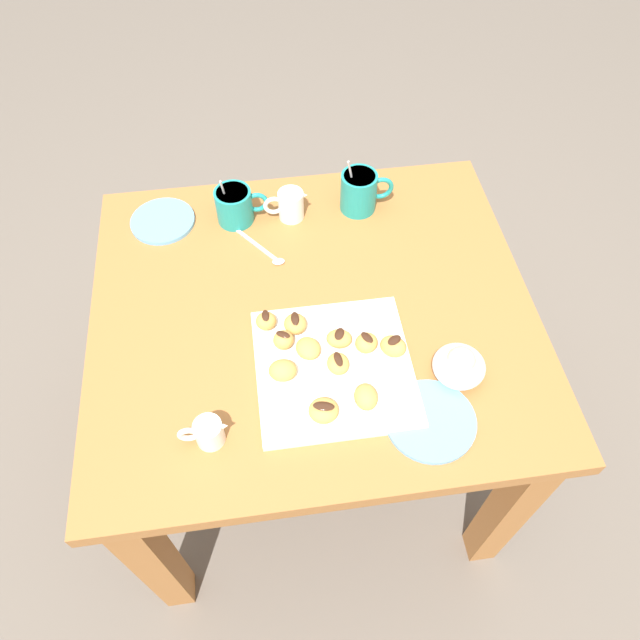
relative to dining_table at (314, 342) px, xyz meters
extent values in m
plane|color=#665B51|center=(0.00, 0.00, -0.57)|extent=(8.00, 8.00, 0.00)
cube|color=#A36633|center=(0.00, 0.00, 0.11)|extent=(0.94, 0.84, 0.04)
cube|color=#A36633|center=(-0.41, -0.36, -0.24)|extent=(0.07, 0.07, 0.66)
cube|color=#A36633|center=(0.41, -0.36, -0.24)|extent=(0.07, 0.07, 0.66)
cube|color=#A36633|center=(-0.41, 0.36, -0.24)|extent=(0.07, 0.07, 0.66)
cube|color=#A36633|center=(0.41, 0.36, -0.24)|extent=(0.07, 0.07, 0.66)
cube|color=white|center=(0.02, -0.16, 0.14)|extent=(0.30, 0.30, 0.02)
cylinder|color=teal|center=(-0.15, 0.29, 0.17)|extent=(0.09, 0.09, 0.09)
torus|color=teal|center=(-0.09, 0.29, 0.18)|extent=(0.06, 0.01, 0.06)
cylinder|color=black|center=(-0.15, 0.29, 0.21)|extent=(0.07, 0.07, 0.01)
cylinder|color=silver|center=(-0.16, 0.29, 0.20)|extent=(0.01, 0.04, 0.11)
cylinder|color=teal|center=(0.15, 0.29, 0.18)|extent=(0.09, 0.09, 0.10)
torus|color=teal|center=(0.20, 0.29, 0.18)|extent=(0.06, 0.01, 0.06)
cylinder|color=black|center=(0.15, 0.29, 0.22)|extent=(0.07, 0.07, 0.01)
cylinder|color=silver|center=(0.13, 0.29, 0.22)|extent=(0.03, 0.03, 0.13)
cylinder|color=white|center=(-0.01, 0.28, 0.16)|extent=(0.06, 0.06, 0.07)
cone|color=white|center=(0.01, 0.28, 0.19)|extent=(0.02, 0.02, 0.02)
torus|color=white|center=(-0.05, 0.28, 0.17)|extent=(0.05, 0.01, 0.05)
cylinder|color=white|center=(-0.01, 0.28, 0.19)|extent=(0.05, 0.05, 0.01)
ellipsoid|color=white|center=(0.26, -0.20, 0.16)|extent=(0.10, 0.10, 0.06)
sphere|color=beige|center=(0.26, -0.20, 0.18)|extent=(0.06, 0.06, 0.06)
ellipsoid|color=green|center=(0.27, -0.20, 0.19)|extent=(0.03, 0.03, 0.02)
cylinder|color=white|center=(-0.22, -0.27, 0.16)|extent=(0.05, 0.05, 0.05)
cone|color=white|center=(-0.20, -0.27, 0.17)|extent=(0.02, 0.02, 0.02)
torus|color=white|center=(-0.26, -0.27, 0.16)|extent=(0.04, 0.01, 0.04)
cylinder|color=#381E11|center=(-0.22, -0.27, 0.18)|extent=(0.04, 0.04, 0.01)
cylinder|color=#66A8DB|center=(0.18, -0.29, 0.13)|extent=(0.17, 0.17, 0.01)
cylinder|color=#66A8DB|center=(-0.32, 0.30, 0.13)|extent=(0.15, 0.15, 0.01)
cube|color=silver|center=(-0.11, 0.20, 0.13)|extent=(0.10, 0.12, 0.00)
ellipsoid|color=silver|center=(-0.06, 0.14, 0.13)|extent=(0.03, 0.02, 0.01)
ellipsoid|color=#D19347|center=(-0.07, -0.10, 0.16)|extent=(0.06, 0.06, 0.04)
ellipsoid|color=#381E11|center=(-0.07, -0.10, 0.18)|extent=(0.03, 0.03, 0.00)
ellipsoid|color=#D19347|center=(0.07, -0.24, 0.16)|extent=(0.05, 0.05, 0.04)
ellipsoid|color=#D19347|center=(0.04, -0.11, 0.16)|extent=(0.06, 0.05, 0.03)
ellipsoid|color=#381E11|center=(0.04, -0.11, 0.18)|extent=(0.03, 0.03, 0.00)
ellipsoid|color=#D19347|center=(-0.01, -0.26, 0.16)|extent=(0.06, 0.06, 0.03)
ellipsoid|color=#381E11|center=(-0.01, -0.26, 0.18)|extent=(0.04, 0.03, 0.00)
ellipsoid|color=#D19347|center=(0.14, -0.14, 0.16)|extent=(0.07, 0.07, 0.04)
ellipsoid|color=#381E11|center=(0.14, -0.14, 0.19)|extent=(0.04, 0.03, 0.00)
ellipsoid|color=#D19347|center=(0.09, -0.12, 0.16)|extent=(0.06, 0.06, 0.03)
ellipsoid|color=#381E11|center=(0.09, -0.12, 0.18)|extent=(0.03, 0.03, 0.00)
ellipsoid|color=#D19347|center=(-0.08, -0.16, 0.16)|extent=(0.06, 0.05, 0.04)
ellipsoid|color=#D19347|center=(-0.04, -0.06, 0.16)|extent=(0.05, 0.05, 0.03)
ellipsoid|color=#381E11|center=(-0.04, -0.06, 0.18)|extent=(0.02, 0.03, 0.00)
ellipsoid|color=#D19347|center=(-0.03, -0.12, 0.16)|extent=(0.07, 0.07, 0.03)
ellipsoid|color=#D19347|center=(0.03, -0.16, 0.16)|extent=(0.05, 0.05, 0.03)
ellipsoid|color=#381E11|center=(0.03, -0.16, 0.18)|extent=(0.02, 0.04, 0.00)
ellipsoid|color=#D19347|center=(-0.10, -0.04, 0.16)|extent=(0.05, 0.04, 0.03)
ellipsoid|color=#381E11|center=(-0.10, -0.04, 0.18)|extent=(0.02, 0.03, 0.00)
camera|label=1|loc=(-0.09, -0.75, 1.13)|focal=33.18mm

